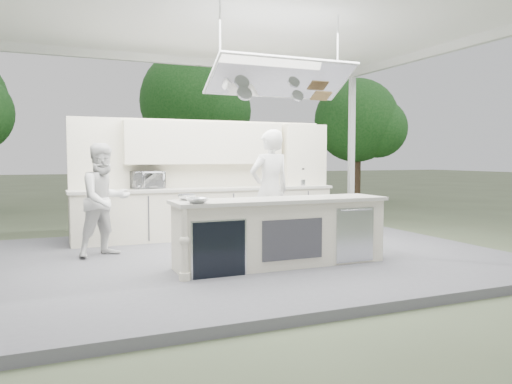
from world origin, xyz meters
name	(u,v)px	position (x,y,z in m)	size (l,w,h in m)	color
ground	(245,262)	(0.00, 0.00, 0.00)	(90.00, 90.00, 0.00)	#4E5A3D
stage_deck	(245,258)	(0.00, 0.00, 0.06)	(8.00, 6.00, 0.12)	#56555A
tent	(245,22)	(0.00, -0.01, 3.71)	(8.20, 6.20, 3.86)	white
demo_island	(280,232)	(0.18, -0.91, 0.60)	(3.10, 0.79, 0.95)	#EDE7C8
back_counter	(208,212)	(0.00, 1.90, 0.60)	(5.08, 0.72, 0.95)	#EDE7C8
back_wall_unit	(226,161)	(0.44, 2.11, 1.57)	(5.05, 0.48, 2.25)	#EDE7C8
tree_cluster	(132,108)	(-0.16, 9.77, 3.29)	(19.55, 9.40, 5.85)	#463523
head_chef	(270,190)	(0.53, 0.21, 1.11)	(0.72, 0.47, 1.98)	white
sous_chef	(105,200)	(-2.03, 0.75, 0.99)	(0.85, 0.66, 1.75)	silver
toaster_oven	(147,180)	(-1.12, 2.08, 1.23)	(0.58, 0.39, 0.32)	#AFB1B6
bowl_large	(197,201)	(-1.10, -1.15, 1.10)	(0.28, 0.28, 0.07)	silver
bowl_small	(187,197)	(-1.10, -0.65, 1.11)	(0.25, 0.25, 0.08)	silver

